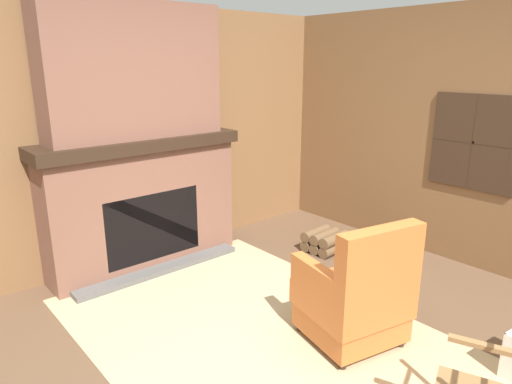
{
  "coord_description": "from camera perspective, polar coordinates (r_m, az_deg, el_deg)",
  "views": [
    {
      "loc": [
        1.68,
        -1.89,
        1.93
      ],
      "look_at": [
        -1.03,
        0.45,
        0.9
      ],
      "focal_mm": 32.0,
      "sensor_mm": 36.0,
      "label": 1
    }
  ],
  "objects": [
    {
      "name": "armchair",
      "position": [
        3.31,
        12.33,
        -12.81
      ],
      "size": [
        0.74,
        0.76,
        0.93
      ],
      "rotation": [
        0.0,
        0.0,
        2.92
      ],
      "color": "#C6662D",
      "rests_on": "ground"
    },
    {
      "name": "chimney_breast",
      "position": [
        4.28,
        -15.08,
        14.36
      ],
      "size": [
        0.36,
        1.61,
        1.17
      ],
      "color": "brown",
      "rests_on": "fireplace_hearth"
    },
    {
      "name": "ground_plane",
      "position": [
        3.18,
        6.52,
        -21.45
      ],
      "size": [
        14.0,
        14.0,
        0.0
      ],
      "primitive_type": "plane",
      "color": "brown"
    },
    {
      "name": "storage_case",
      "position": [
        4.42,
        -13.2,
        7.75
      ],
      "size": [
        0.16,
        0.24,
        0.13
      ],
      "color": "black",
      "rests_on": "fireplace_hearth"
    },
    {
      "name": "area_rug",
      "position": [
        3.38,
        2.25,
        -18.63
      ],
      "size": [
        3.42,
        2.08,
        0.01
      ],
      "color": "tan",
      "rests_on": "ground"
    },
    {
      "name": "fireplace_hearth",
      "position": [
        4.47,
        -13.89,
        -1.41
      ],
      "size": [
        0.62,
        1.93,
        1.26
      ],
      "color": "brown",
      "rests_on": "ground"
    },
    {
      "name": "wood_panel_wall_back",
      "position": [
        4.66,
        27.64,
        5.52
      ],
      "size": [
        5.34,
        0.09,
        2.45
      ],
      "color": "brown",
      "rests_on": "ground"
    },
    {
      "name": "wood_panel_wall_left",
      "position": [
        4.55,
        -15.83,
        6.54
      ],
      "size": [
        0.06,
        5.34,
        2.45
      ],
      "color": "brown",
      "rests_on": "ground"
    },
    {
      "name": "firewood_stack",
      "position": [
        4.87,
        8.56,
        -6.07
      ],
      "size": [
        0.38,
        0.4,
        0.22
      ],
      "rotation": [
        0.0,
        0.0,
        0.07
      ],
      "color": "brown",
      "rests_on": "ground"
    },
    {
      "name": "oil_lamp_vase",
      "position": [
        4.15,
        -21.53,
        7.17
      ],
      "size": [
        0.13,
        0.13,
        0.31
      ],
      "color": "silver",
      "rests_on": "fireplace_hearth"
    }
  ]
}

